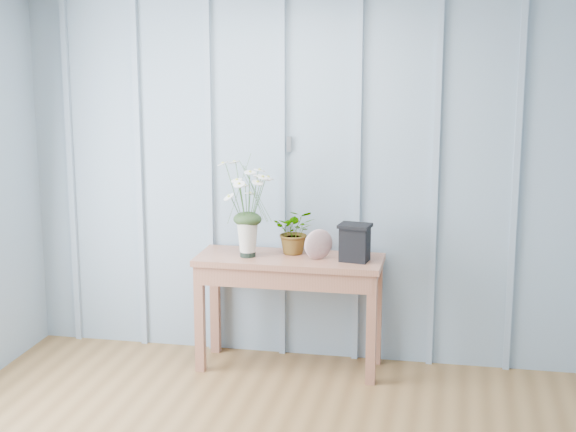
% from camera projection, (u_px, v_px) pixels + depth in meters
% --- Properties ---
extents(room_shell, '(4.00, 4.50, 2.50)m').
position_uv_depth(room_shell, '(277.00, 70.00, 4.36)').
color(room_shell, '#8BA0B2').
rests_on(room_shell, ground).
extents(sideboard, '(1.20, 0.45, 0.75)m').
position_uv_depth(sideboard, '(290.00, 274.00, 5.70)').
color(sideboard, '#935841').
rests_on(sideboard, ground).
extents(daisy_vase, '(0.45, 0.34, 0.64)m').
position_uv_depth(daisy_vase, '(247.00, 196.00, 5.61)').
color(daisy_vase, black).
rests_on(daisy_vase, sideboard).
extents(spider_plant, '(0.29, 0.26, 0.30)m').
position_uv_depth(spider_plant, '(295.00, 231.00, 5.73)').
color(spider_plant, '#1D3317').
rests_on(spider_plant, sideboard).
extents(felt_disc_vessel, '(0.19, 0.16, 0.20)m').
position_uv_depth(felt_disc_vessel, '(318.00, 244.00, 5.60)').
color(felt_disc_vessel, '#8C4353').
rests_on(felt_disc_vessel, sideboard).
extents(carved_box, '(0.22, 0.18, 0.24)m').
position_uv_depth(carved_box, '(355.00, 242.00, 5.55)').
color(carved_box, black).
rests_on(carved_box, sideboard).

